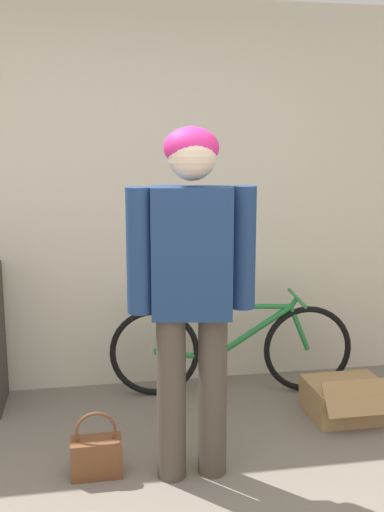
{
  "coord_description": "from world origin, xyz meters",
  "views": [
    {
      "loc": [
        -0.28,
        -1.8,
        1.67
      ],
      "look_at": [
        0.22,
        0.97,
        1.14
      ],
      "focal_mm": 42.0,
      "sensor_mm": 36.0,
      "label": 1
    }
  ],
  "objects_px": {
    "bicycle": "(231,347)",
    "cardboard_box": "(346,399)",
    "person": "(192,275)",
    "handbag": "(97,455)"
  },
  "relations": [
    {
      "from": "bicycle",
      "to": "cardboard_box",
      "type": "relative_size",
      "value": 3.45
    },
    {
      "from": "cardboard_box",
      "to": "bicycle",
      "type": "bearing_deg",
      "value": 143.7
    },
    {
      "from": "person",
      "to": "handbag",
      "type": "relative_size",
      "value": 5.08
    },
    {
      "from": "handbag",
      "to": "cardboard_box",
      "type": "xyz_separation_m",
      "value": [
        1.55,
        0.42,
        -0.0
      ]
    },
    {
      "from": "bicycle",
      "to": "cardboard_box",
      "type": "bearing_deg",
      "value": -29.82
    },
    {
      "from": "cardboard_box",
      "to": "handbag",
      "type": "bearing_deg",
      "value": -164.75
    },
    {
      "from": "person",
      "to": "bicycle",
      "type": "height_order",
      "value": "person"
    },
    {
      "from": "bicycle",
      "to": "person",
      "type": "bearing_deg",
      "value": -108.29
    },
    {
      "from": "bicycle",
      "to": "handbag",
      "type": "distance_m",
      "value": 1.29
    },
    {
      "from": "person",
      "to": "bicycle",
      "type": "bearing_deg",
      "value": 75.01
    }
  ]
}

